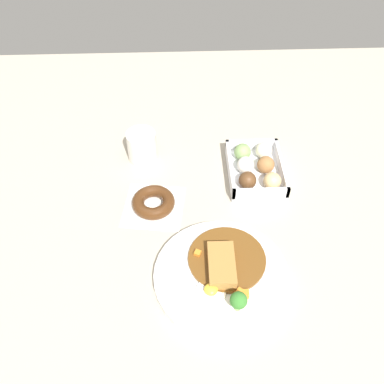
{
  "coord_description": "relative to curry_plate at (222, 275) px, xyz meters",
  "views": [
    {
      "loc": [
        -0.6,
        0.1,
        0.79
      ],
      "look_at": [
        0.1,
        0.08,
        0.03
      ],
      "focal_mm": 40.81,
      "sensor_mm": 36.0,
      "label": 1
    }
  ],
  "objects": [
    {
      "name": "chocolate_ring_donut",
      "position": [
        0.2,
        0.15,
        0.0
      ],
      "size": [
        0.16,
        0.16,
        0.03
      ],
      "color": "white",
      "rests_on": "ground_plane"
    },
    {
      "name": "curry_plate",
      "position": [
        0.0,
        0.0,
        0.0
      ],
      "size": [
        0.28,
        0.28,
        0.07
      ],
      "color": "white",
      "rests_on": "ground_plane"
    },
    {
      "name": "ground_plane",
      "position": [
        0.12,
        -0.02,
        -0.01
      ],
      "size": [
        1.6,
        1.6,
        0.0
      ],
      "primitive_type": "plane",
      "color": "#B2A893"
    },
    {
      "name": "coffee_mug",
      "position": [
        0.38,
        0.18,
        0.03
      ],
      "size": [
        0.08,
        0.08,
        0.08
      ],
      "primitive_type": "cylinder",
      "color": "silver",
      "rests_on": "ground_plane"
    },
    {
      "name": "donut_box",
      "position": [
        0.3,
        -0.11,
        0.01
      ],
      "size": [
        0.18,
        0.14,
        0.06
      ],
      "color": "white",
      "rests_on": "ground_plane"
    }
  ]
}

